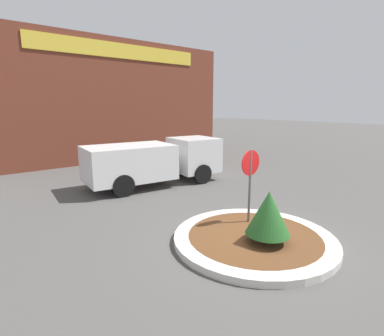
# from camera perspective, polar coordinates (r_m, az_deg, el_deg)

# --- Properties ---
(ground_plane) EXTENTS (120.00, 120.00, 0.00)m
(ground_plane) POSITION_cam_1_polar(r_m,az_deg,el_deg) (8.39, 11.66, -13.61)
(ground_plane) COLOR #514F4C
(traffic_island) EXTENTS (4.26, 4.26, 0.18)m
(traffic_island) POSITION_cam_1_polar(r_m,az_deg,el_deg) (8.35, 11.69, -13.05)
(traffic_island) COLOR beige
(traffic_island) RESTS_ON ground_plane
(stop_sign) EXTENTS (0.74, 0.07, 2.35)m
(stop_sign) POSITION_cam_1_polar(r_m,az_deg,el_deg) (8.78, 11.03, -1.09)
(stop_sign) COLOR #4C4C51
(stop_sign) RESTS_ON ground_plane
(island_shrub) EXTENTS (1.11, 1.11, 1.33)m
(island_shrub) POSITION_cam_1_polar(r_m,az_deg,el_deg) (7.73, 14.35, -8.27)
(island_shrub) COLOR brown
(island_shrub) RESTS_ON traffic_island
(utility_truck) EXTENTS (6.38, 2.84, 2.03)m
(utility_truck) POSITION_cam_1_polar(r_m,az_deg,el_deg) (13.68, -7.20, 1.51)
(utility_truck) COLOR silver
(utility_truck) RESTS_ON ground_plane
(storefront_building) EXTENTS (15.83, 6.07, 7.73)m
(storefront_building) POSITION_cam_1_polar(r_m,az_deg,el_deg) (22.96, -16.37, 12.06)
(storefront_building) COLOR brown
(storefront_building) RESTS_ON ground_plane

